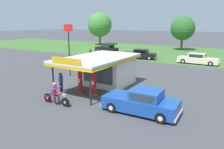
{
  "coord_description": "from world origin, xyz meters",
  "views": [
    {
      "loc": [
        8.44,
        -11.36,
        5.49
      ],
      "look_at": [
        -0.35,
        3.2,
        1.4
      ],
      "focal_mm": 33.99,
      "sensor_mm": 36.0,
      "label": 1
    }
  ],
  "objects": [
    {
      "name": "gas_pump_offside",
      "position": [
        -0.98,
        1.53,
        0.96
      ],
      "size": [
        0.44,
        0.44,
        2.08
      ],
      "color": "slate",
      "rests_on": "ground"
    },
    {
      "name": "service_station_kiosk",
      "position": [
        -1.68,
        4.42,
        1.62
      ],
      "size": [
        4.43,
        7.73,
        3.22
      ],
      "color": "silver",
      "rests_on": "ground"
    },
    {
      "name": "parked_car_back_row_left",
      "position": [
        -5.22,
        19.8,
        0.69
      ],
      "size": [
        5.7,
        2.66,
        1.52
      ],
      "color": "black",
      "rests_on": "ground"
    },
    {
      "name": "featured_classic_sedan",
      "position": [
        3.56,
        0.32,
        0.69
      ],
      "size": [
        4.92,
        2.16,
        1.54
      ],
      "color": "#19479E",
      "rests_on": "ground"
    },
    {
      "name": "ground_plane",
      "position": [
        0.0,
        0.0,
        0.0
      ],
      "size": [
        300.0,
        300.0,
        0.0
      ],
      "primitive_type": "plane",
      "color": "#424247"
    },
    {
      "name": "gas_pump_nearside",
      "position": [
        -2.37,
        1.53,
        0.93
      ],
      "size": [
        0.44,
        0.44,
        2.02
      ],
      "color": "slate",
      "rests_on": "ground"
    },
    {
      "name": "tree_oak_distant_spare",
      "position": [
        -23.56,
        35.41,
        5.22
      ],
      "size": [
        6.28,
        6.28,
        8.36
      ],
      "color": "brown",
      "rests_on": "ground"
    },
    {
      "name": "bystander_admiring_sedan",
      "position": [
        -3.78,
        0.79,
        0.85
      ],
      "size": [
        0.35,
        0.35,
        1.59
      ],
      "color": "black",
      "rests_on": "ground"
    },
    {
      "name": "parked_car_second_row_spare",
      "position": [
        -14.01,
        23.79,
        0.7
      ],
      "size": [
        5.08,
        2.49,
        1.53
      ],
      "color": "black",
      "rests_on": "ground"
    },
    {
      "name": "motorcycle_with_rider",
      "position": [
        -2.12,
        -1.45,
        0.65
      ],
      "size": [
        2.34,
        0.7,
        1.58
      ],
      "color": "black",
      "rests_on": "ground"
    },
    {
      "name": "roadside_pole_sign",
      "position": [
        -6.78,
        5.19,
        3.65
      ],
      "size": [
        1.1,
        0.12,
        5.43
      ],
      "color": "black",
      "rests_on": "ground"
    },
    {
      "name": "grass_verge_strip",
      "position": [
        0.0,
        30.0,
        0.0
      ],
      "size": [
        120.0,
        24.0,
        0.01
      ],
      "primitive_type": "cube",
      "color": "#3D6B2D",
      "rests_on": "ground"
    },
    {
      "name": "parked_car_back_row_centre_left",
      "position": [
        3.56,
        19.83,
        0.67
      ],
      "size": [
        5.53,
        2.04,
        1.48
      ],
      "color": "beige",
      "rests_on": "ground"
    },
    {
      "name": "tree_oak_far_left",
      "position": [
        -2.24,
        34.79,
        4.53
      ],
      "size": [
        4.94,
        4.94,
        7.02
      ],
      "color": "brown",
      "rests_on": "ground"
    },
    {
      "name": "bystander_standing_back_lot",
      "position": [
        -11.29,
        14.84,
        0.89
      ],
      "size": [
        0.36,
        0.36,
        1.65
      ],
      "color": "#2D3351",
      "rests_on": "ground"
    }
  ]
}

